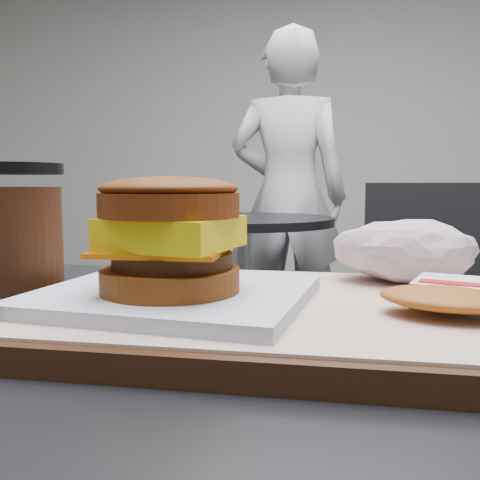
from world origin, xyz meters
name	(u,v)px	position (x,y,z in m)	size (l,w,h in m)	color
serving_tray	(297,313)	(-0.01, 0.05, 0.78)	(0.38, 0.28, 0.02)	black
breakfast_sandwich	(172,250)	(-0.10, 0.02, 0.83)	(0.21, 0.19, 0.09)	white
hash_brown	(467,297)	(0.10, 0.03, 0.80)	(0.13, 0.11, 0.02)	silver
crumpled_wrapper	(405,250)	(0.07, 0.15, 0.82)	(0.13, 0.10, 0.06)	silver
coffee_cup	(18,241)	(-0.25, 0.06, 0.83)	(0.08, 0.08, 0.12)	#391A0D
neighbor_table	(242,269)	(-0.35, 1.65, 0.55)	(0.70, 0.70, 0.75)	black
napkin	(200,218)	(-0.49, 1.55, 0.75)	(0.12, 0.12, 0.00)	silver
neighbor_chair	(385,287)	(0.18, 1.59, 0.51)	(0.60, 0.43, 0.88)	#AFB0B5
patron	(288,197)	(-0.24, 2.34, 0.81)	(0.59, 0.39, 1.62)	silver
bg_table_mid	(7,226)	(-2.40, 3.20, 0.56)	(0.66, 0.66, 0.75)	black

